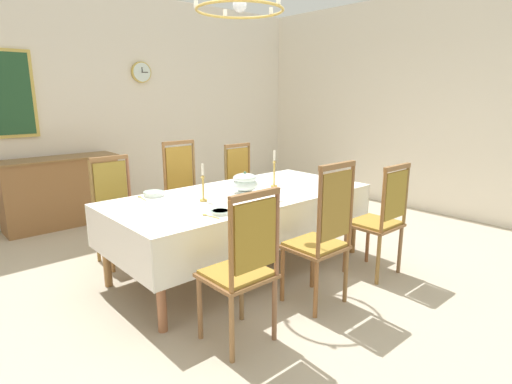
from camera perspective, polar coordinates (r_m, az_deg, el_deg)
name	(u,v)px	position (r m, az deg, el deg)	size (l,w,h in m)	color
ground	(248,272)	(4.14, -1.08, -11.06)	(6.74, 6.02, 0.04)	#BEB09A
back_wall	(110,105)	(6.40, -19.63, 11.36)	(6.74, 0.08, 3.10)	white
right_wall	(427,105)	(6.52, 22.68, 11.13)	(0.08, 6.02, 3.10)	white
dining_table	(241,201)	(3.97, -2.04, -1.22)	(2.53, 1.18, 0.76)	#955D3D
tablecloth	(241,203)	(3.97, -2.04, -1.55)	(2.55, 1.20, 0.39)	white
chair_south_a	(243,266)	(2.78, -1.88, -10.25)	(0.44, 0.42, 1.11)	brown
chair_north_a	(118,208)	(4.42, -18.69, -2.07)	(0.44, 0.42, 1.08)	#895B41
chair_south_b	(322,235)	(3.32, 9.21, -5.89)	(0.44, 0.42, 1.20)	#905C32
chair_north_b	(186,192)	(4.78, -9.69, 0.00)	(0.44, 0.42, 1.18)	olive
chair_south_c	(381,218)	(4.02, 16.96, -3.45)	(0.44, 0.42, 1.08)	#926039
chair_north_c	(244,184)	(5.28, -1.68, 1.08)	(0.44, 0.42, 1.08)	brown
soup_tureen	(245,182)	(3.96, -1.55, 1.34)	(0.26, 0.26, 0.21)	white
candlestick_west	(203,186)	(3.66, -7.37, 0.77)	(0.07, 0.07, 0.34)	gold
candlestick_east	(274,172)	(4.21, 2.55, 2.78)	(0.07, 0.07, 0.38)	gold
bowl_near_left	(153,193)	(3.95, -14.07, -0.19)	(0.19, 0.19, 0.05)	white
bowl_near_right	(220,212)	(3.28, -4.98, -2.76)	(0.16, 0.16, 0.03)	white
spoon_primary	(140,197)	(3.93, -15.77, -0.69)	(0.04, 0.18, 0.01)	gold
spoon_secondary	(207,215)	(3.24, -6.86, -3.22)	(0.05, 0.18, 0.01)	gold
sideboard	(61,192)	(5.94, -25.45, 0.04)	(1.44, 0.48, 0.90)	olive
mounted_clock	(141,72)	(6.54, -15.66, 15.74)	(0.30, 0.06, 0.30)	#D1B251
chandelier	(240,9)	(3.91, -2.27, 24.07)	(0.78, 0.78, 0.66)	gold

